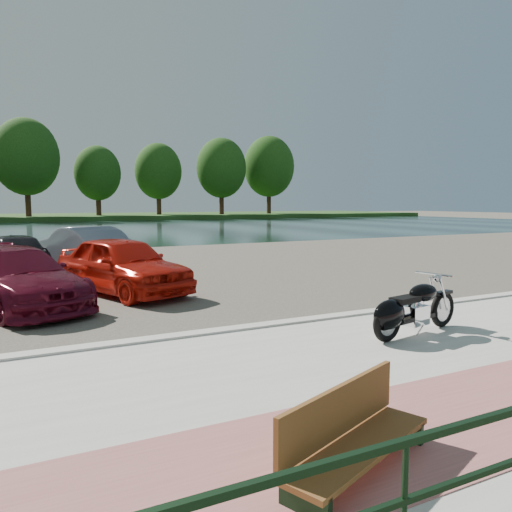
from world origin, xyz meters
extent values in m
plane|color=#595447|center=(0.00, 0.00, 0.00)|extent=(200.00, 200.00, 0.00)
cube|color=#B3B1A9|center=(0.00, -1.00, 0.05)|extent=(60.00, 6.00, 0.10)
cube|color=#B3B1A9|center=(0.00, 2.00, 0.07)|extent=(60.00, 0.30, 0.14)
cube|color=#454038|center=(0.00, 11.00, 0.02)|extent=(60.00, 18.00, 0.04)
cube|color=black|center=(0.00, 40.00, 0.00)|extent=(120.00, 40.00, 0.00)
cube|color=#1F4619|center=(0.00, 72.00, 0.30)|extent=(120.00, 24.00, 0.60)
cylinder|color=black|center=(-4.00, -4.00, 0.55)|extent=(0.04, 0.04, 0.90)
cylinder|color=#381F14|center=(-3.00, 64.60, 3.52)|extent=(0.70, 0.70, 5.85)
ellipsoid|color=#19390F|center=(-3.00, 64.60, 8.21)|extent=(8.19, 8.19, 9.83)
cylinder|color=#381F14|center=(6.00, 66.00, 2.85)|extent=(0.70, 0.70, 4.50)
ellipsoid|color=#19390F|center=(6.00, 66.00, 6.45)|extent=(6.30, 6.30, 7.56)
cylinder|color=#381F14|center=(15.00, 67.40, 3.08)|extent=(0.70, 0.70, 4.95)
ellipsoid|color=#19390F|center=(15.00, 67.40, 7.04)|extent=(6.93, 6.93, 8.32)
cylinder|color=#381F14|center=(24.00, 64.60, 3.30)|extent=(0.70, 0.70, 5.40)
ellipsoid|color=#19390F|center=(24.00, 64.60, 7.62)|extent=(7.56, 7.56, 9.07)
cylinder|color=#381F14|center=(33.00, 66.00, 3.52)|extent=(0.70, 0.70, 5.85)
ellipsoid|color=#19390F|center=(33.00, 66.00, 8.21)|extent=(8.19, 8.19, 9.83)
torus|color=black|center=(1.14, 0.42, 0.44)|extent=(0.69, 0.25, 0.68)
torus|color=black|center=(-0.48, 0.10, 0.44)|extent=(0.69, 0.25, 0.68)
cylinder|color=#B2B2B7|center=(1.14, 0.42, 0.44)|extent=(0.46, 0.15, 0.46)
cylinder|color=#B2B2B7|center=(-0.48, 0.10, 0.44)|extent=(0.46, 0.15, 0.46)
cylinder|color=silver|center=(1.02, 0.29, 0.74)|extent=(0.33, 0.11, 0.63)
cylinder|color=silver|center=(0.98, 0.49, 0.74)|extent=(0.33, 0.11, 0.63)
cylinder|color=silver|center=(0.81, 0.35, 1.13)|extent=(0.18, 0.74, 0.04)
sphere|color=silver|center=(0.91, 0.37, 1.05)|extent=(0.19, 0.19, 0.16)
sphere|color=silver|center=(0.98, 0.38, 1.05)|extent=(0.13, 0.13, 0.11)
cube|color=black|center=(1.14, 0.42, 0.75)|extent=(0.47, 0.22, 0.06)
cube|color=black|center=(0.33, 0.26, 0.38)|extent=(1.20, 0.33, 0.08)
cube|color=silver|center=(0.28, 0.25, 0.45)|extent=(0.50, 0.40, 0.34)
cylinder|color=silver|center=(0.38, 0.27, 0.65)|extent=(0.27, 0.22, 0.27)
cylinder|color=silver|center=(0.18, 0.23, 0.65)|extent=(0.27, 0.22, 0.27)
ellipsoid|color=black|center=(0.50, 0.29, 0.82)|extent=(0.74, 0.49, 0.32)
cube|color=black|center=(-0.02, 0.19, 0.76)|extent=(0.59, 0.38, 0.10)
ellipsoid|color=black|center=(-0.43, 0.11, 0.56)|extent=(0.78, 0.47, 0.50)
cube|color=black|center=(-0.48, 0.10, 0.49)|extent=(0.43, 0.25, 0.30)
cylinder|color=silver|center=(-0.05, 0.34, 0.32)|extent=(1.10, 0.30, 0.09)
cylinder|color=silver|center=(-0.05, 0.34, 0.40)|extent=(1.10, 0.30, 0.09)
cylinder|color=#B2B2B7|center=(0.21, 0.05, 0.23)|extent=(0.05, 0.14, 0.22)
cube|color=brown|center=(-3.46, -2.91, 0.32)|extent=(1.84, 1.08, 0.05)
cube|color=brown|center=(-3.54, -2.72, 0.60)|extent=(1.69, 0.71, 0.45)
cube|color=black|center=(-4.21, -3.20, 0.21)|extent=(0.22, 0.44, 0.22)
cube|color=black|center=(-2.72, -2.61, 0.21)|extent=(0.22, 0.44, 0.22)
imported|color=#580C1F|center=(-5.91, 6.16, 0.73)|extent=(3.45, 5.12, 1.38)
imported|color=red|center=(-3.36, 6.92, 0.80)|extent=(3.19, 4.78, 1.51)
imported|color=black|center=(-5.84, 12.19, 0.74)|extent=(2.36, 4.36, 1.41)
imported|color=gray|center=(-3.63, 12.27, 0.81)|extent=(3.00, 4.95, 1.54)
camera|label=1|loc=(-6.12, -6.15, 2.42)|focal=35.00mm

